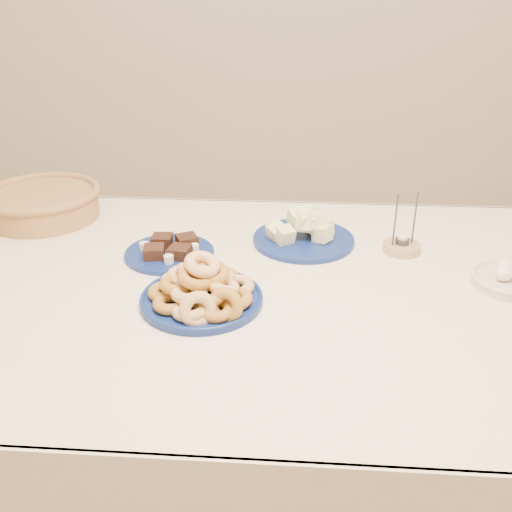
# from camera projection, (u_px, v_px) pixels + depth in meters

# --- Properties ---
(ground) EXTENTS (5.00, 5.00, 0.00)m
(ground) POSITION_uv_depth(u_px,v_px,m) (257.00, 503.00, 1.70)
(ground) COLOR #987048
(ground) RESTS_ON ground
(dining_table) EXTENTS (1.71, 1.11, 0.75)m
(dining_table) POSITION_uv_depth(u_px,v_px,m) (257.00, 321.00, 1.41)
(dining_table) COLOR brown
(dining_table) RESTS_ON ground
(donut_platter) EXTENTS (0.33, 0.33, 0.13)m
(donut_platter) POSITION_uv_depth(u_px,v_px,m) (202.00, 291.00, 1.27)
(donut_platter) COLOR navy
(donut_platter) RESTS_ON dining_table
(melon_plate) EXTENTS (0.35, 0.35, 0.10)m
(melon_plate) POSITION_uv_depth(u_px,v_px,m) (304.00, 232.00, 1.56)
(melon_plate) COLOR navy
(melon_plate) RESTS_ON dining_table
(brownie_plate) EXTENTS (0.28, 0.28, 0.04)m
(brownie_plate) POSITION_uv_depth(u_px,v_px,m) (170.00, 251.00, 1.49)
(brownie_plate) COLOR navy
(brownie_plate) RESTS_ON dining_table
(wicker_basket) EXTENTS (0.40, 0.40, 0.09)m
(wicker_basket) POSITION_uv_depth(u_px,v_px,m) (43.00, 202.00, 1.71)
(wicker_basket) COLOR olive
(wicker_basket) RESTS_ON dining_table
(candle_holder) EXTENTS (0.13, 0.13, 0.17)m
(candle_holder) POSITION_uv_depth(u_px,v_px,m) (402.00, 246.00, 1.51)
(candle_holder) COLOR tan
(candle_holder) RESTS_ON dining_table
(egg_bowl) EXTENTS (0.22, 0.22, 0.06)m
(egg_bowl) POSITION_uv_depth(u_px,v_px,m) (508.00, 279.00, 1.35)
(egg_bowl) COLOR beige
(egg_bowl) RESTS_ON dining_table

